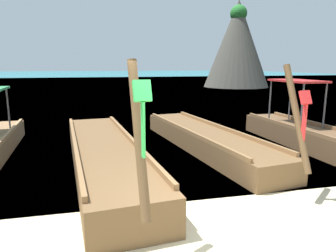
{
  "coord_description": "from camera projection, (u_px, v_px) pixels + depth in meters",
  "views": [
    {
      "loc": [
        -1.58,
        -3.33,
        2.45
      ],
      "look_at": [
        0.0,
        3.71,
        1.01
      ],
      "focal_mm": 32.9,
      "sensor_mm": 36.0,
      "label": 1
    }
  ],
  "objects": [
    {
      "name": "sea_water",
      "position": [
        106.0,
        77.0,
        63.04
      ],
      "size": [
        120.0,
        120.0,
        0.0
      ],
      "primitive_type": "plane",
      "color": "#147A89",
      "rests_on": "ground"
    },
    {
      "name": "longtail_boat_pink_ribbon",
      "position": [
        308.0,
        135.0,
        9.23
      ],
      "size": [
        1.32,
        5.97,
        2.39
      ],
      "color": "brown",
      "rests_on": "ground"
    },
    {
      "name": "longtail_boat_red_ribbon",
      "position": [
        205.0,
        140.0,
        9.03
      ],
      "size": [
        2.2,
        7.27,
        2.47
      ],
      "color": "brown",
      "rests_on": "ground"
    },
    {
      "name": "karst_rock",
      "position": [
        238.0,
        46.0,
        33.82
      ],
      "size": [
        7.11,
        7.1,
        9.34
      ],
      "color": "#47443D",
      "rests_on": "ground"
    },
    {
      "name": "longtail_boat_green_ribbon",
      "position": [
        104.0,
        156.0,
        7.27
      ],
      "size": [
        2.12,
        7.44,
        2.53
      ],
      "color": "brown",
      "rests_on": "ground"
    }
  ]
}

